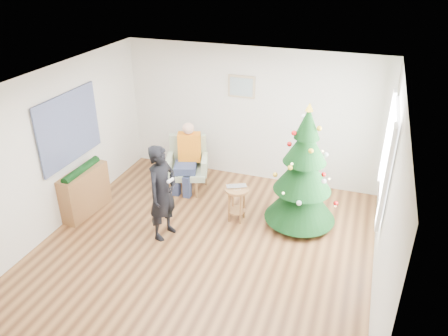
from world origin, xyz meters
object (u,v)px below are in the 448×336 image
at_px(armchair, 188,170).
at_px(console, 85,192).
at_px(christmas_tree, 303,173).
at_px(standing_man, 162,193).
at_px(stool, 237,204).

height_order(armchair, console, armchair).
bearing_deg(christmas_tree, standing_man, -152.30).
relative_size(christmas_tree, console, 2.13).
relative_size(christmas_tree, standing_man, 1.35).
relative_size(armchair, standing_man, 0.64).
bearing_deg(standing_man, armchair, 22.72).
height_order(standing_man, console, standing_man).
bearing_deg(armchair, console, -151.92).
bearing_deg(armchair, stool, -50.50).
relative_size(stool, armchair, 0.61).
bearing_deg(console, armchair, 51.18).
bearing_deg(christmas_tree, stool, -166.31).
distance_m(christmas_tree, standing_man, 2.25).
relative_size(christmas_tree, stool, 3.48).
bearing_deg(stool, christmas_tree, 13.69).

